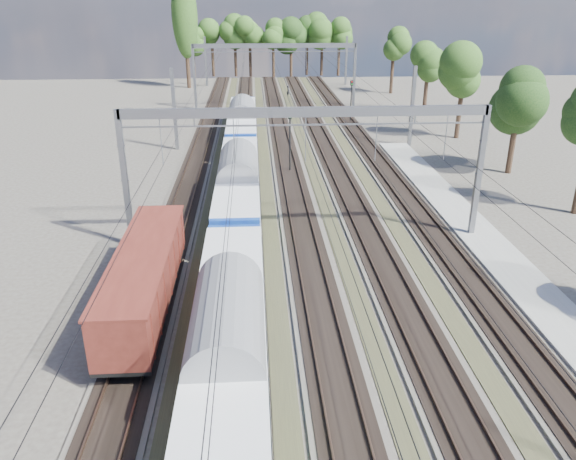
{
  "coord_description": "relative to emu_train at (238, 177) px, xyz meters",
  "views": [
    {
      "loc": [
        -3.26,
        -4.63,
        15.45
      ],
      "look_at": [
        -1.4,
        25.27,
        2.8
      ],
      "focal_mm": 35.0,
      "sensor_mm": 36.0,
      "label": 1
    }
  ],
  "objects": [
    {
      "name": "track_bed",
      "position": [
        4.5,
        8.92,
        -2.56
      ],
      "size": [
        21.0,
        130.0,
        0.34
      ],
      "color": "#47423A",
      "rests_on": "ground"
    },
    {
      "name": "platform",
      "position": [
        16.5,
        -16.08,
        -2.51
      ],
      "size": [
        3.0,
        70.0,
        0.3
      ],
      "primitive_type": "cube",
      "color": "gray",
      "rests_on": "ground"
    },
    {
      "name": "catenary",
      "position": [
        4.83,
        16.61,
        3.74
      ],
      "size": [
        25.65,
        130.0,
        9.0
      ],
      "color": "slate",
      "rests_on": "ground"
    },
    {
      "name": "tree_belt",
      "position": [
        11.15,
        56.57,
        5.18
      ],
      "size": [
        39.44,
        101.31,
        11.98
      ],
      "color": "black",
      "rests_on": "ground"
    },
    {
      "name": "poplar",
      "position": [
        -10.0,
        61.92,
        9.23
      ],
      "size": [
        4.4,
        4.4,
        19.04
      ],
      "color": "black",
      "rests_on": "ground"
    },
    {
      "name": "emu_train",
      "position": [
        0.0,
        0.0,
        0.0
      ],
      "size": [
        3.09,
        65.38,
        4.52
      ],
      "color": "black",
      "rests_on": "ground"
    },
    {
      "name": "freight_boxcar",
      "position": [
        -4.5,
        -14.74,
        -0.6
      ],
      "size": [
        2.71,
        13.11,
        3.38
      ],
      "color": "black",
      "rests_on": "ground"
    },
    {
      "name": "worker",
      "position": [
        6.99,
        51.81,
        -1.82
      ],
      "size": [
        0.42,
        0.63,
        1.68
      ],
      "primitive_type": "imported",
      "rotation": [
        0.0,
        0.0,
        1.53
      ],
      "color": "black",
      "rests_on": "ground"
    },
    {
      "name": "signal_near",
      "position": [
        4.55,
        9.79,
        0.94
      ],
      "size": [
        0.36,
        0.33,
        5.69
      ],
      "rotation": [
        0.0,
        0.0,
        -0.03
      ],
      "color": "black",
      "rests_on": "ground"
    },
    {
      "name": "signal_far",
      "position": [
        13.84,
        31.5,
        0.69
      ],
      "size": [
        0.38,
        0.36,
        5.3
      ],
      "rotation": [
        0.0,
        0.0,
        0.42
      ],
      "color": "black",
      "rests_on": "ground"
    }
  ]
}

